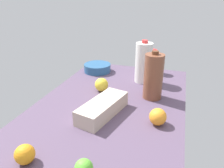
# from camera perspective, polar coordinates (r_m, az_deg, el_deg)

# --- Properties ---
(countertop) EXTENTS (1.20, 0.76, 0.03)m
(countertop) POSITION_cam_1_polar(r_m,az_deg,el_deg) (1.19, 0.00, -5.08)
(countertop) COLOR #524158
(countertop) RESTS_ON ground
(tumbler_cup) EXTENTS (0.08, 0.08, 0.17)m
(tumbler_cup) POSITION_cam_1_polar(r_m,az_deg,el_deg) (1.59, 10.12, 5.91)
(tumbler_cup) COLOR beige
(tumbler_cup) RESTS_ON countertop
(mixing_bowl) EXTENTS (0.19, 0.19, 0.06)m
(mixing_bowl) POSITION_cam_1_polar(r_m,az_deg,el_deg) (1.60, -3.84, 4.24)
(mixing_bowl) COLOR #285684
(mixing_bowl) RESTS_ON countertop
(milk_jug) EXTENTS (0.11, 0.11, 0.27)m
(milk_jug) POSITION_cam_1_polar(r_m,az_deg,el_deg) (1.41, 8.26, 5.54)
(milk_jug) COLOR white
(milk_jug) RESTS_ON countertop
(egg_carton) EXTENTS (0.32, 0.18, 0.07)m
(egg_carton) POSITION_cam_1_polar(r_m,az_deg,el_deg) (1.04, -2.26, -6.27)
(egg_carton) COLOR #C4B19E
(egg_carton) RESTS_ON countertop
(chocolate_milk_jug) EXTENTS (0.10, 0.10, 0.27)m
(chocolate_milk_jug) POSITION_cam_1_polar(r_m,az_deg,el_deg) (1.19, 10.76, 1.93)
(chocolate_milk_jug) COLOR brown
(chocolate_milk_jug) RESTS_ON countertop
(lemon_far_back) EXTENTS (0.08, 0.08, 0.08)m
(lemon_far_back) POSITION_cam_1_polar(r_m,az_deg,el_deg) (1.29, -2.75, -0.17)
(lemon_far_back) COLOR yellow
(lemon_far_back) RESTS_ON countertop
(orange_near_front) EXTENTS (0.08, 0.08, 0.08)m
(orange_near_front) POSITION_cam_1_polar(r_m,az_deg,el_deg) (0.99, 11.89, -8.37)
(orange_near_front) COLOR orange
(orange_near_front) RESTS_ON countertop
(orange_loose) EXTENTS (0.07, 0.07, 0.07)m
(orange_loose) POSITION_cam_1_polar(r_m,az_deg,el_deg) (0.84, -21.83, -16.69)
(orange_loose) COLOR orange
(orange_loose) RESTS_ON countertop
(lime_beside_bowl) EXTENTS (0.06, 0.06, 0.06)m
(lime_beside_bowl) POSITION_cam_1_polar(r_m,az_deg,el_deg) (0.75, -7.37, -20.95)
(lime_beside_bowl) COLOR #5CB734
(lime_beside_bowl) RESTS_ON countertop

